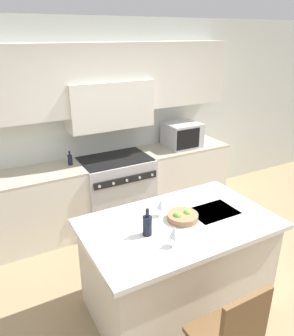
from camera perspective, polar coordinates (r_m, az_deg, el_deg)
ground_plane at (r=3.53m, az=8.50°, el=-23.04°), size 10.00×10.00×0.00m
back_cabinetry at (r=4.46m, az=-7.32°, el=10.58°), size 10.00×0.46×2.70m
back_counter at (r=4.61m, az=-5.47°, el=-3.80°), size 3.52×0.62×0.94m
range_stove at (r=4.59m, az=-5.37°, el=-3.85°), size 0.95×0.70×0.95m
microwave at (r=4.87m, az=6.13°, el=5.77°), size 0.49×0.44×0.35m
kitchen_island at (r=3.25m, az=5.33°, el=-16.27°), size 1.72×1.05×0.94m
wine_bottle at (r=2.76m, az=0.05°, el=-9.89°), size 0.08×0.08×0.24m
wine_glass_near at (r=2.62m, az=4.80°, el=-11.16°), size 0.08×0.08×0.18m
wine_glass_far at (r=3.01m, az=2.48°, el=-6.28°), size 0.08×0.08×0.18m
fruit_bowl at (r=3.00m, az=6.19°, el=-8.39°), size 0.28×0.28×0.09m
oil_bottle_on_counter at (r=4.28m, az=-13.25°, el=1.43°), size 0.06×0.06×0.19m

